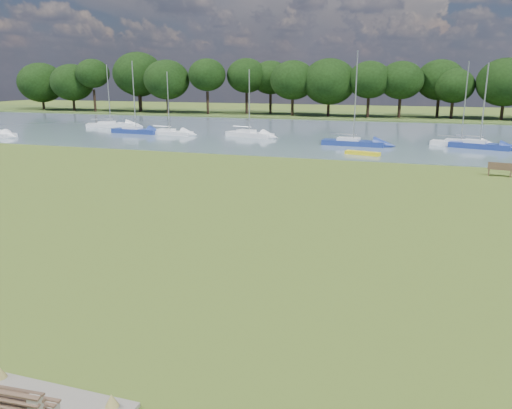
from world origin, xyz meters
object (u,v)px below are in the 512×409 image
(sailboat_2, at_px, (135,129))
(sailboat_9, at_px, (110,124))
(sailboat_1, at_px, (479,143))
(sailboat_8, at_px, (353,141))
(sailboat_7, at_px, (249,133))
(riverbank_bench, at_px, (500,169))
(sailboat_4, at_px, (460,142))
(kayak, at_px, (363,153))
(sailboat_5, at_px, (169,131))

(sailboat_2, height_order, sailboat_9, sailboat_2)
(sailboat_1, bearing_deg, sailboat_2, -165.62)
(sailboat_2, xyz_separation_m, sailboat_8, (27.58, -3.15, -0.03))
(sailboat_7, bearing_deg, sailboat_9, -175.02)
(riverbank_bench, xyz_separation_m, sailboat_1, (-0.00, 14.83, 0.05))
(sailboat_4, xyz_separation_m, sailboat_7, (-23.33, 1.18, 0.05))
(riverbank_bench, relative_size, sailboat_9, 0.20)
(kayak, bearing_deg, sailboat_5, 173.59)
(sailboat_4, bearing_deg, sailboat_5, -166.76)
(riverbank_bench, height_order, kayak, riverbank_bench)
(sailboat_2, bearing_deg, riverbank_bench, -18.77)
(sailboat_5, bearing_deg, sailboat_2, -175.54)
(sailboat_1, distance_m, sailboat_5, 35.08)
(riverbank_bench, distance_m, kayak, 12.57)
(kayak, bearing_deg, sailboat_7, 158.84)
(kayak, height_order, sailboat_2, sailboat_2)
(riverbank_bench, bearing_deg, sailboat_2, 165.89)
(sailboat_5, relative_size, sailboat_8, 0.80)
(sailboat_2, xyz_separation_m, sailboat_9, (-7.80, 6.09, -0.05))
(riverbank_bench, relative_size, sailboat_1, 0.21)
(sailboat_7, bearing_deg, kayak, -17.86)
(sailboat_2, bearing_deg, kayak, -14.29)
(sailboat_1, height_order, sailboat_5, sailboat_1)
(sailboat_8, distance_m, sailboat_9, 36.56)
(sailboat_4, xyz_separation_m, sailboat_9, (-45.93, 6.31, 0.05))
(kayak, xyz_separation_m, sailboat_5, (-24.56, 9.36, 0.25))
(sailboat_4, relative_size, sailboat_9, 0.98)
(riverbank_bench, height_order, sailboat_8, sailboat_8)
(riverbank_bench, relative_size, sailboat_2, 0.19)
(sailboat_8, height_order, sailboat_9, sailboat_8)
(sailboat_1, xyz_separation_m, sailboat_2, (-39.79, 1.51, 0.01))
(riverbank_bench, distance_m, sailboat_2, 43.02)
(sailboat_7, distance_m, sailboat_9, 23.18)
(sailboat_8, relative_size, sailboat_9, 1.10)
(sailboat_2, height_order, sailboat_7, sailboat_2)
(kayak, relative_size, sailboat_2, 0.36)
(sailboat_1, height_order, sailboat_4, sailboat_4)
(sailboat_2, relative_size, sailboat_7, 1.14)
(riverbank_bench, relative_size, sailboat_5, 0.23)
(sailboat_9, bearing_deg, sailboat_1, -33.68)
(kayak, xyz_separation_m, sailboat_1, (10.49, 7.92, 0.35))
(kayak, height_order, sailboat_8, sailboat_8)
(sailboat_7, bearing_deg, sailboat_5, -156.41)
(sailboat_1, relative_size, sailboat_7, 1.06)
(kayak, relative_size, sailboat_8, 0.34)
(kayak, distance_m, sailboat_8, 6.52)
(sailboat_2, xyz_separation_m, sailboat_4, (38.13, -0.22, -0.10))
(sailboat_4, height_order, sailboat_9, sailboat_9)
(sailboat_4, bearing_deg, riverbank_bench, -70.60)
(sailboat_9, bearing_deg, kayak, -47.31)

